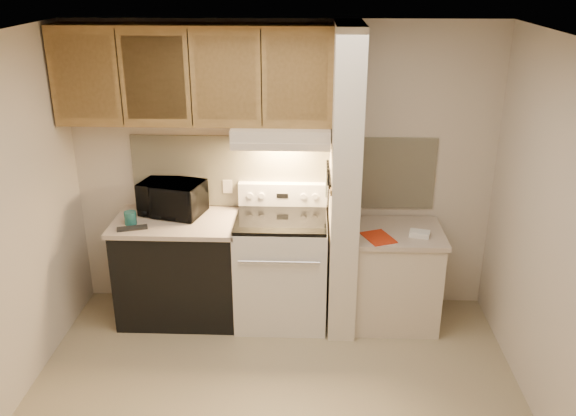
{
  "coord_description": "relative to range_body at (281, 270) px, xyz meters",
  "views": [
    {
      "loc": [
        0.24,
        -3.47,
        2.9
      ],
      "look_at": [
        0.07,
        0.75,
        1.2
      ],
      "focal_mm": 38.0,
      "sensor_mm": 36.0,
      "label": 1
    }
  ],
  "objects": [
    {
      "name": "dishwasher_front",
      "position": [
        -0.88,
        0.01,
        -0.03
      ],
      "size": [
        1.0,
        0.63,
        0.87
      ],
      "primitive_type": "cube",
      "color": "black",
      "rests_on": "floor"
    },
    {
      "name": "range_hood",
      "position": [
        0.0,
        0.12,
        1.17
      ],
      "size": [
        0.78,
        0.44,
        0.15
      ],
      "primitive_type": "cube",
      "color": "beige",
      "rests_on": "upper_cabinets"
    },
    {
      "name": "knife_handle_b",
      "position": [
        0.38,
        -0.12,
        0.91
      ],
      "size": [
        0.02,
        0.02,
        0.1
      ],
      "primitive_type": "cylinder",
      "color": "black",
      "rests_on": "knife_strip"
    },
    {
      "name": "range_body",
      "position": [
        0.0,
        0.0,
        0.0
      ],
      "size": [
        0.76,
        0.65,
        0.92
      ],
      "primitive_type": "cube",
      "color": "silver",
      "rests_on": "floor"
    },
    {
      "name": "right_cab_base",
      "position": [
        0.97,
        -0.01,
        -0.06
      ],
      "size": [
        0.7,
        0.6,
        0.81
      ],
      "primitive_type": "cube",
      "color": "beige",
      "rests_on": "floor"
    },
    {
      "name": "outlet",
      "position": [
        -0.48,
        0.32,
        0.64
      ],
      "size": [
        0.08,
        0.01,
        0.12
      ],
      "primitive_type": "cube",
      "color": "beige",
      "rests_on": "backsplash"
    },
    {
      "name": "cab_gap_b",
      "position": [
        -0.69,
        0.01,
        1.62
      ],
      "size": [
        0.01,
        0.01,
        0.73
      ],
      "primitive_type": "cube",
      "color": "black",
      "rests_on": "upper_cabinets"
    },
    {
      "name": "oven_window",
      "position": [
        0.0,
        -0.32,
        0.04
      ],
      "size": [
        0.5,
        0.01,
        0.3
      ],
      "primitive_type": "cube",
      "color": "black",
      "rests_on": "range_body"
    },
    {
      "name": "red_folder",
      "position": [
        0.79,
        -0.16,
        0.39
      ],
      "size": [
        0.29,
        0.33,
        0.01
      ],
      "primitive_type": "cube",
      "rotation": [
        0.0,
        0.0,
        0.4
      ],
      "color": "#B92A0E",
      "rests_on": "right_countertop"
    },
    {
      "name": "cooktop",
      "position": [
        0.0,
        0.0,
        0.48
      ],
      "size": [
        0.74,
        0.64,
        0.03
      ],
      "primitive_type": "cube",
      "color": "black",
      "rests_on": "range_body"
    },
    {
      "name": "upper_cabinets",
      "position": [
        -0.69,
        0.17,
        1.62
      ],
      "size": [
        2.18,
        0.33,
        0.77
      ],
      "primitive_type": "cube",
      "color": "olive",
      "rests_on": "wall_back"
    },
    {
      "name": "range_backguard",
      "position": [
        0.0,
        0.28,
        0.59
      ],
      "size": [
        0.76,
        0.08,
        0.2
      ],
      "primitive_type": "cube",
      "color": "silver",
      "rests_on": "range_body"
    },
    {
      "name": "wall_right",
      "position": [
        1.8,
        -1.16,
        0.79
      ],
      "size": [
        0.02,
        3.0,
        2.5
      ],
      "primitive_type": "cube",
      "color": "beige",
      "rests_on": "floor"
    },
    {
      "name": "floor",
      "position": [
        0.0,
        -1.16,
        -0.46
      ],
      "size": [
        3.6,
        3.6,
        0.0
      ],
      "primitive_type": "plane",
      "color": "tan",
      "rests_on": "ground"
    },
    {
      "name": "right_countertop",
      "position": [
        0.97,
        -0.01,
        0.37
      ],
      "size": [
        0.74,
        0.64,
        0.04
      ],
      "primitive_type": "cube",
      "color": "#BEAB98",
      "rests_on": "right_cab_base"
    },
    {
      "name": "ceiling",
      "position": [
        0.0,
        -1.16,
        2.04
      ],
      "size": [
        3.6,
        3.6,
        0.0
      ],
      "primitive_type": "plane",
      "rotation": [
        3.14,
        0.0,
        0.0
      ],
      "color": "white",
      "rests_on": "wall_back"
    },
    {
      "name": "pillar_trim",
      "position": [
        0.39,
        -0.01,
        0.84
      ],
      "size": [
        0.01,
        0.7,
        0.04
      ],
      "primitive_type": "cube",
      "color": "olive",
      "rests_on": "partition_pillar"
    },
    {
      "name": "knife_blade_c",
      "position": [
        0.38,
        -0.06,
        0.74
      ],
      "size": [
        0.01,
        0.04,
        0.2
      ],
      "primitive_type": "cube",
      "color": "silver",
      "rests_on": "knife_strip"
    },
    {
      "name": "spoon_rest",
      "position": [
        -1.19,
        -0.19,
        0.46
      ],
      "size": [
        0.25,
        0.15,
        0.02
      ],
      "primitive_type": "cube",
      "rotation": [
        0.0,
        0.0,
        0.3
      ],
      "color": "black",
      "rests_on": "left_countertop"
    },
    {
      "name": "knife_handle_a",
      "position": [
        0.38,
        -0.23,
        0.91
      ],
      "size": [
        0.02,
        0.02,
        0.1
      ],
      "primitive_type": "cylinder",
      "color": "black",
      "rests_on": "knife_strip"
    },
    {
      "name": "partition_pillar",
      "position": [
        0.51,
        -0.01,
        0.79
      ],
      "size": [
        0.22,
        0.7,
        2.5
      ],
      "primitive_type": "cube",
      "color": "beige",
      "rests_on": "floor"
    },
    {
      "name": "cab_door_d",
      "position": [
        0.13,
        0.01,
        1.62
      ],
      "size": [
        0.46,
        0.01,
        0.63
      ],
      "primitive_type": "cube",
      "color": "olive",
      "rests_on": "upper_cabinets"
    },
    {
      "name": "hood_lip",
      "position": [
        0.0,
        -0.08,
        1.12
      ],
      "size": [
        0.78,
        0.04,
        0.06
      ],
      "primitive_type": "cube",
      "color": "beige",
      "rests_on": "range_hood"
    },
    {
      "name": "knife_blade_d",
      "position": [
        0.38,
        0.02,
        0.76
      ],
      "size": [
        0.01,
        0.04,
        0.16
      ],
      "primitive_type": "cube",
      "color": "silver",
      "rests_on": "knife_strip"
    },
    {
      "name": "range_knob_left_outer",
      "position": [
        -0.28,
        0.24,
        0.59
      ],
      "size": [
        0.05,
        0.02,
        0.05
      ],
      "primitive_type": "cylinder",
      "rotation": [
        1.57,
        0.0,
        0.0
      ],
      "color": "silver",
      "rests_on": "range_backguard"
    },
    {
      "name": "range_knob_left_inner",
      "position": [
        -0.18,
        0.24,
        0.59
      ],
      "size": [
        0.05,
        0.02,
        0.05
      ],
      "primitive_type": "cylinder",
      "rotation": [
        1.57,
        0.0,
        0.0
      ],
      "color": "silver",
      "rests_on": "range_backguard"
    },
    {
      "name": "cab_gap_c",
      "position": [
        -0.14,
        0.01,
        1.62
      ],
      "size": [
        0.01,
        0.01,
        0.73
      ],
      "primitive_type": "cube",
      "color": "black",
      "rests_on": "upper_cabinets"
    },
    {
      "name": "left_countertop",
      "position": [
        -0.88,
        0.01,
        0.43
      ],
      "size": [
        1.04,
        0.67,
        0.04
      ],
      "primitive_type": "cube",
      "color": "#BEAB98",
      "rests_on": "dishwasher_front"
    },
    {
      "name": "knife_blade_b",
      "position": [
        0.38,
        -0.13,
        0.75
      ],
      "size": [
        0.01,
        0.04,
        0.18
      ],
      "primitive_type": "cube",
      "color": "silver",
      "rests_on": "knife_strip"
    },
    {
      "name": "cab_gap_a",
      "position": [
        -1.23,
        0.01,
        1.62
      ],
      "size": [
        0.01,
        0.01,
        0.73
      ],
      "primitive_type": "cube",
      "color": "black",
      "rests_on": "upper_cabinets"
    },
    {
      "name": "oven_handle",
      "position": [
        0.0,
        -0.35,
        0.26
      ],
      "size": [
        0.65,
        0.02,
        0.02
      ],
      "primitive_type": "cylinder",
      "rotation": [
        0.0,
        1.57,
        0.0
      ],
      "color": "silver",
      "rests_on": "range_body"
    },
    {
      "name": "cab_door_c",
      "position": [
        -0.42,
        0.01,
        1.62
      ],
      "size": [
        0.46,
        0.01,
        0.63
      ],
      "primitive_type": "cube",
      "color": "olive",
      "rests_on": "upper_cabinets"
    },
    {
      "name": "cab_door_a",
      "position": [
        -1.51,
        0.01,
        1.62
      ],
      "size": [
        0.46,
        0.01,
        0.63
      ],
      "primitive_type": "cube",
      "color": "olive",
      "rests_on": "upper_cabinets"
    },
    {
      "name": "knife_handle_e",
      "position": [
        0.38,
        0.1,
        0.91
      ],
      "size": [
        0.02,
        0.02,
        0.1
      ],
      "primitive_type": "cylinder",
      "color": "black",
      "rests_on": "knife_strip"
    },
    {
      "name": "oven_mitt",
      "position": [
        0.38,
        0.17,
        0.74
      ],
      "size": [
        0.03,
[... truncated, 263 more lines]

